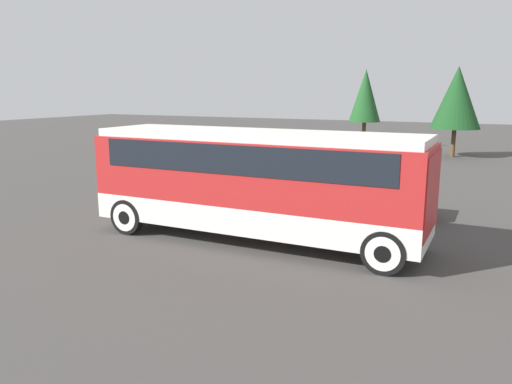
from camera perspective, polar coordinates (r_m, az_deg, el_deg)
The scene contains 6 objects.
ground_plane at distance 14.67m, azimuth 0.00°, elevation -5.46°, with size 120.00×120.00×0.00m, color #423F3D.
tour_bus at distance 14.19m, azimuth 0.35°, elevation 1.87°, with size 9.63×2.66×3.17m.
parked_car_near at distance 18.19m, azimuth 11.96°, elevation -0.11°, with size 4.61×1.88×1.40m.
parked_car_mid at distance 23.07m, azimuth -2.71°, elevation 2.52°, with size 4.33×1.87×1.39m.
tree_left at distance 37.60m, azimuth 12.39°, elevation 10.67°, with size 2.27×2.27×5.81m.
tree_center at distance 35.14m, azimuth 21.97°, elevation 9.97°, with size 3.15×3.15×5.85m.
Camera 1 is at (6.20, -12.59, 4.28)m, focal length 35.00 mm.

